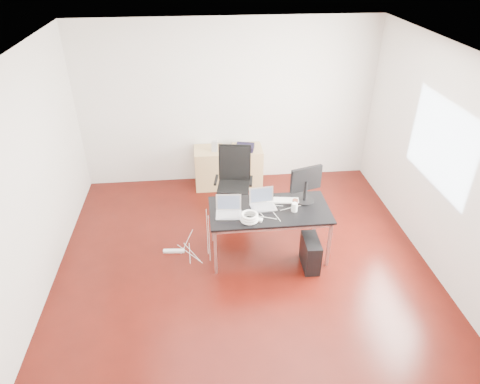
{
  "coord_description": "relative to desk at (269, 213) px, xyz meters",
  "views": [
    {
      "loc": [
        -0.51,
        -4.4,
        3.88
      ],
      "look_at": [
        0.0,
        0.55,
        0.85
      ],
      "focal_mm": 32.0,
      "sensor_mm": 36.0,
      "label": 1
    }
  ],
  "objects": [
    {
      "name": "speaker",
      "position": [
        -0.63,
        1.91,
        0.11
      ],
      "size": [
        0.11,
        0.1,
        0.18
      ],
      "primitive_type": "cube",
      "rotation": [
        0.0,
        0.0,
        -0.23
      ],
      "color": "#9E9E9E",
      "rests_on": "filing_cabinet_left"
    },
    {
      "name": "cup_brown",
      "position": [
        0.35,
        0.04,
        0.1
      ],
      "size": [
        0.08,
        0.08,
        0.1
      ],
      "primitive_type": "cylinder",
      "rotation": [
        0.0,
        0.0,
        -0.04
      ],
      "color": "brown",
      "rests_on": "desk"
    },
    {
      "name": "power_adapter",
      "position": [
        -0.17,
        -0.25,
        0.07
      ],
      "size": [
        0.09,
        0.09,
        0.03
      ],
      "primitive_type": "cube",
      "rotation": [
        0.0,
        0.0,
        -0.36
      ],
      "color": "white",
      "rests_on": "desk"
    },
    {
      "name": "pc_tower",
      "position": [
        0.51,
        -0.34,
        -0.46
      ],
      "size": [
        0.21,
        0.46,
        0.44
      ],
      "primitive_type": "cube",
      "rotation": [
        0.0,
        0.0,
        -0.03
      ],
      "color": "black",
      "rests_on": "ground"
    },
    {
      "name": "filing_cabinet_left",
      "position": [
        -0.73,
        1.96,
        -0.33
      ],
      "size": [
        0.5,
        0.5,
        0.7
      ],
      "primitive_type": "cube",
      "color": "tan",
      "rests_on": "ground"
    },
    {
      "name": "power_strip",
      "position": [
        -1.32,
        0.14,
        -0.66
      ],
      "size": [
        0.3,
        0.09,
        0.04
      ],
      "primitive_type": "cube",
      "rotation": [
        0.0,
        0.0,
        -0.09
      ],
      "color": "white",
      "rests_on": "ground"
    },
    {
      "name": "desk",
      "position": [
        0.0,
        0.0,
        0.0
      ],
      "size": [
        1.6,
        0.8,
        0.73
      ],
      "color": "black",
      "rests_on": "ground"
    },
    {
      "name": "laptop_right",
      "position": [
        -0.08,
        0.09,
        0.11
      ],
      "size": [
        0.35,
        0.28,
        0.23
      ],
      "rotation": [
        0.0,
        0.0,
        0.1
      ],
      "color": "silver",
      "rests_on": "desk"
    },
    {
      "name": "office_chair",
      "position": [
        -0.38,
        1.09,
        -0.07
      ],
      "size": [
        0.55,
        0.57,
        1.08
      ],
      "rotation": [
        0.0,
        0.0,
        -0.17
      ],
      "color": "black",
      "rests_on": "ground"
    },
    {
      "name": "filing_cabinet_right",
      "position": [
        -0.07,
        1.96,
        -0.33
      ],
      "size": [
        0.5,
        0.5,
        0.7
      ],
      "primitive_type": "cube",
      "color": "tan",
      "rests_on": "ground"
    },
    {
      "name": "laptop_left",
      "position": [
        -0.55,
        -0.05,
        0.11
      ],
      "size": [
        0.35,
        0.28,
        0.23
      ],
      "rotation": [
        0.0,
        0.0,
        -0.09
      ],
      "color": "silver",
      "rests_on": "desk"
    },
    {
      "name": "cable_coil",
      "position": [
        -0.3,
        -0.23,
        0.11
      ],
      "size": [
        0.24,
        0.24,
        0.11
      ],
      "rotation": [
        0.0,
        0.0,
        -0.3
      ],
      "color": "white",
      "rests_on": "desk"
    },
    {
      "name": "navy_garment",
      "position": [
        -0.12,
        1.9,
        0.07
      ],
      "size": [
        0.35,
        0.31,
        0.09
      ],
      "primitive_type": "cube",
      "rotation": [
        0.0,
        0.0,
        -0.26
      ],
      "color": "black",
      "rests_on": "filing_cabinet_right"
    },
    {
      "name": "monitor",
      "position": [
        0.51,
        0.17,
        0.34
      ],
      "size": [
        0.44,
        0.26,
        0.51
      ],
      "rotation": [
        0.0,
        0.0,
        0.3
      ],
      "color": "black",
      "rests_on": "desk"
    },
    {
      "name": "cup_white",
      "position": [
        0.32,
        -0.07,
        0.11
      ],
      "size": [
        0.1,
        0.1,
        0.12
      ],
      "primitive_type": "cylinder",
      "rotation": [
        0.0,
        0.0,
        -0.31
      ],
      "color": "white",
      "rests_on": "desk"
    },
    {
      "name": "room_shell",
      "position": [
        -0.33,
        -0.26,
        0.73
      ],
      "size": [
        5.0,
        5.0,
        5.0
      ],
      "color": "#390A06",
      "rests_on": "ground"
    },
    {
      "name": "keyboard",
      "position": [
        0.21,
        0.18,
        0.06
      ],
      "size": [
        0.46,
        0.2,
        0.02
      ],
      "primitive_type": "cube",
      "rotation": [
        0.0,
        0.0,
        -0.15
      ],
      "color": "white",
      "rests_on": "desk"
    },
    {
      "name": "wastebasket",
      "position": [
        -0.42,
        1.77,
        -0.54
      ],
      "size": [
        0.32,
        0.32,
        0.28
      ],
      "primitive_type": "cylinder",
      "rotation": [
        0.0,
        0.0,
        -0.43
      ],
      "color": "black",
      "rests_on": "ground"
    }
  ]
}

